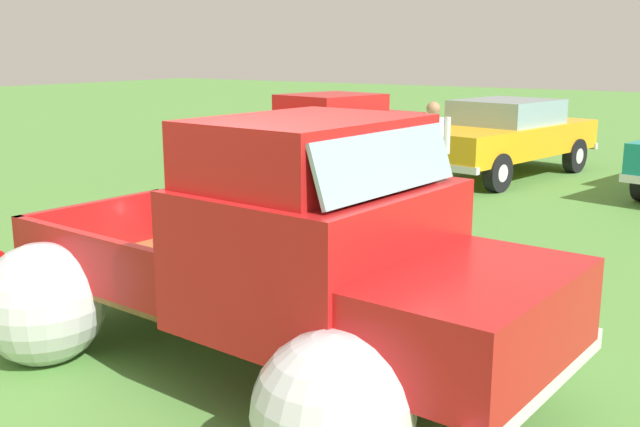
# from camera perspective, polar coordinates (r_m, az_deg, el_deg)

# --- Properties ---
(ground_plane) EXTENTS (80.00, 80.00, 0.00)m
(ground_plane) POSITION_cam_1_polar(r_m,az_deg,el_deg) (5.84, -5.17, -11.38)
(ground_plane) COLOR #548C3D
(vintage_pickup_truck) EXTENTS (4.73, 3.00, 1.96)m
(vintage_pickup_truck) POSITION_cam_1_polar(r_m,az_deg,el_deg) (5.33, -2.27, -5.02)
(vintage_pickup_truck) COLOR black
(vintage_pickup_truck) RESTS_ON ground
(show_car_0) EXTENTS (2.72, 4.85, 1.43)m
(show_car_0) POSITION_cam_1_polar(r_m,az_deg,el_deg) (15.66, 0.49, 6.82)
(show_car_0) COLOR black
(show_car_0) RESTS_ON ground
(show_car_1) EXTENTS (2.57, 4.69, 1.43)m
(show_car_1) POSITION_cam_1_polar(r_m,az_deg,el_deg) (14.37, 13.84, 5.92)
(show_car_1) COLOR black
(show_car_1) RESTS_ON ground
(spectator_0) EXTENTS (0.53, 0.44, 1.60)m
(spectator_0) POSITION_cam_1_polar(r_m,az_deg,el_deg) (11.33, 8.64, 5.04)
(spectator_0) COLOR #4C4742
(spectator_0) RESTS_ON ground
(lane_cone_1) EXTENTS (0.36, 0.36, 0.63)m
(lane_cone_1) POSITION_cam_1_polar(r_m,az_deg,el_deg) (8.44, -7.58, -1.61)
(lane_cone_1) COLOR black
(lane_cone_1) RESTS_ON ground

